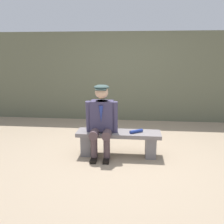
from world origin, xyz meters
TOP-DOWN VIEW (x-y plane):
  - ground_plane at (0.00, 0.00)m, footprint 30.00×30.00m
  - bench at (0.00, 0.00)m, footprint 1.45×0.37m
  - seated_man at (0.29, 0.06)m, footprint 0.55×0.53m
  - rolled_magazine at (-0.31, 0.02)m, footprint 0.23×0.17m
  - stadium_wall at (0.00, -2.37)m, footprint 12.00×0.24m

SIDE VIEW (x-z plane):
  - ground_plane at x=0.00m, z-range 0.00..0.00m
  - bench at x=0.00m, z-range 0.07..0.50m
  - rolled_magazine at x=-0.31m, z-range 0.43..0.48m
  - seated_man at x=0.29m, z-range 0.05..1.29m
  - stadium_wall at x=0.00m, z-range 0.00..2.28m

